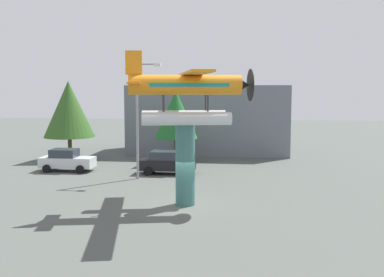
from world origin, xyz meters
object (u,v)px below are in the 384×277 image
(display_pedestal, at_px, (185,165))
(floatplane_monument, at_px, (188,94))
(car_near_silver, at_px, (67,160))
(storefront_building, at_px, (210,119))
(tree_west, at_px, (69,109))
(tree_east, at_px, (176,114))
(car_mid_black, at_px, (167,162))
(streetlight_primary, at_px, (140,113))

(display_pedestal, xyz_separation_m, floatplane_monument, (0.13, 0.03, 3.97))
(car_near_silver, relative_size, storefront_building, 0.27)
(display_pedestal, distance_m, tree_west, 19.89)
(car_near_silver, relative_size, tree_east, 0.66)
(car_mid_black, distance_m, tree_west, 12.25)
(display_pedestal, height_order, tree_east, tree_east)
(car_near_silver, distance_m, car_mid_black, 8.07)
(floatplane_monument, relative_size, tree_west, 1.44)
(car_mid_black, bearing_deg, streetlight_primary, -126.80)
(car_near_silver, bearing_deg, car_mid_black, -1.15)
(streetlight_primary, bearing_deg, car_near_silver, 160.74)
(display_pedestal, height_order, tree_west, tree_west)
(car_mid_black, xyz_separation_m, tree_west, (-10.08, 5.86, 3.76))
(car_near_silver, bearing_deg, tree_west, 109.42)
(floatplane_monument, distance_m, storefront_building, 22.17)
(display_pedestal, bearing_deg, streetlight_primary, 121.27)
(car_near_silver, relative_size, tree_west, 0.58)
(tree_west, height_order, tree_east, tree_west)
(display_pedestal, bearing_deg, car_near_silver, 139.11)
(display_pedestal, height_order, car_near_silver, display_pedestal)
(floatplane_monument, distance_m, streetlight_primary, 8.45)
(car_mid_black, bearing_deg, floatplane_monument, -72.71)
(tree_east, bearing_deg, floatplane_monument, -78.27)
(streetlight_primary, distance_m, tree_west, 11.65)
(display_pedestal, distance_m, floatplane_monument, 3.97)
(car_near_silver, height_order, tree_east, tree_east)
(car_near_silver, height_order, tree_west, tree_west)
(display_pedestal, distance_m, streetlight_primary, 8.66)
(streetlight_primary, bearing_deg, tree_west, 136.87)
(floatplane_monument, distance_m, car_near_silver, 15.33)
(car_near_silver, xyz_separation_m, storefront_building, (10.19, 12.65, 2.52))
(floatplane_monument, relative_size, storefront_building, 0.66)
(display_pedestal, relative_size, car_near_silver, 1.09)
(car_mid_black, xyz_separation_m, streetlight_primary, (-1.58, -2.11, 3.93))
(display_pedestal, xyz_separation_m, tree_east, (-2.86, 14.40, 1.97))
(car_mid_black, height_order, streetlight_primary, streetlight_primary)
(streetlight_primary, relative_size, storefront_building, 0.53)
(streetlight_primary, height_order, storefront_building, streetlight_primary)
(display_pedestal, xyz_separation_m, tree_west, (-12.80, 15.05, 2.34))
(tree_west, bearing_deg, streetlight_primary, -43.13)
(streetlight_primary, height_order, tree_west, streetlight_primary)
(display_pedestal, xyz_separation_m, car_mid_black, (-2.72, 9.19, -1.41))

